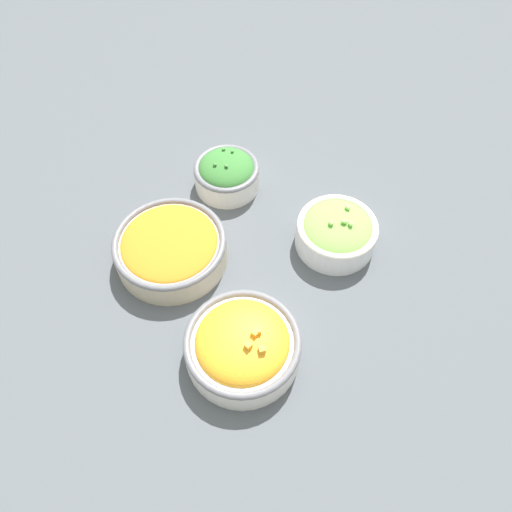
# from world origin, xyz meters

# --- Properties ---
(ground_plane) EXTENTS (3.00, 3.00, 0.00)m
(ground_plane) POSITION_xyz_m (0.00, 0.00, 0.00)
(ground_plane) COLOR #4C5156
(bowl_broccoli) EXTENTS (0.12, 0.12, 0.07)m
(bowl_broccoli) POSITION_xyz_m (-0.19, 0.06, 0.03)
(bowl_broccoli) COLOR silver
(bowl_broccoli) RESTS_ON ground_plane
(bowl_squash) EXTENTS (0.18, 0.18, 0.08)m
(bowl_squash) POSITION_xyz_m (0.13, -0.11, 0.03)
(bowl_squash) COLOR silver
(bowl_squash) RESTS_ON ground_plane
(bowl_carrots) EXTENTS (0.19, 0.19, 0.06)m
(bowl_carrots) POSITION_xyz_m (-0.10, -0.11, 0.03)
(bowl_carrots) COLOR beige
(bowl_carrots) RESTS_ON ground_plane
(bowl_lettuce) EXTENTS (0.14, 0.14, 0.07)m
(bowl_lettuce) POSITION_xyz_m (0.04, 0.14, 0.03)
(bowl_lettuce) COLOR white
(bowl_lettuce) RESTS_ON ground_plane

